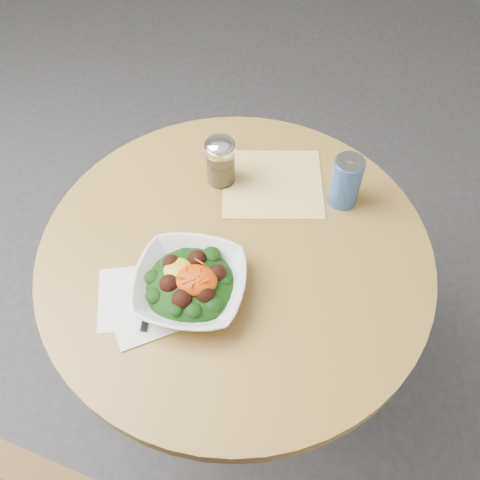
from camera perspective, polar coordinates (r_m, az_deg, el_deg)
The scene contains 8 objects.
ground at distance 1.88m, azimuth -0.35°, elevation -14.20°, with size 6.00×6.00×0.00m, color #2E2D30.
table at distance 1.38m, azimuth -0.46°, elevation -5.81°, with size 0.90×0.90×0.75m.
cloth_napkin at distance 1.34m, azimuth 3.50°, elevation 6.05°, with size 0.25×0.23×0.00m, color orange.
paper_napkins at distance 1.16m, azimuth -10.49°, elevation -6.51°, with size 0.23×0.22×0.00m.
salad_bowl at distance 1.13m, azimuth -5.33°, elevation -4.71°, with size 0.24×0.24×0.09m.
fork at distance 1.17m, azimuth -9.22°, elevation -5.12°, with size 0.03×0.19×0.00m.
spice_shaker at distance 1.30m, azimuth -2.09°, elevation 8.40°, with size 0.07×0.07×0.13m.
beverage_can at distance 1.28m, azimuth 11.22°, elevation 6.16°, with size 0.07×0.07×0.14m.
Camera 1 is at (0.10, -0.68, 1.75)m, focal length 40.00 mm.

